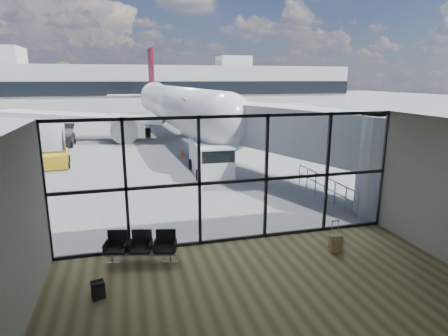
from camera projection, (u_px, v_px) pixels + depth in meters
name	position (u px, v px, depth m)	size (l,w,h in m)	color
ground	(151.00, 121.00, 51.04)	(220.00, 220.00, 0.00)	slate
lounge_shell	(294.00, 218.00, 8.30)	(12.02, 8.01, 4.51)	brown
glass_curtain_wall	(233.00, 180.00, 12.91)	(12.10, 0.12, 4.50)	white
jet_bridge	(283.00, 132.00, 20.66)	(8.00, 16.50, 4.33)	#A7ABAD
apron_railing	(325.00, 184.00, 17.95)	(0.06, 5.46, 1.11)	gray
far_terminal	(139.00, 87.00, 70.57)	(80.00, 12.20, 11.00)	beige
tree_4	(32.00, 81.00, 74.67)	(5.61, 5.61, 8.07)	#382619
tree_5	(64.00, 78.00, 76.02)	(6.27, 6.27, 9.03)	#382619
seating_row	(141.00, 245.00, 11.81)	(2.23, 1.08, 0.99)	gray
backpack	(98.00, 290.00, 9.81)	(0.38, 0.37, 0.50)	black
suitcase	(336.00, 244.00, 12.39)	(0.43, 0.34, 1.09)	olive
airliner	(174.00, 106.00, 38.09)	(32.84, 38.07, 9.80)	silver
service_van	(211.00, 158.00, 22.45)	(2.27, 4.51, 1.94)	white
belt_loader	(65.00, 139.00, 32.20)	(1.57, 3.76, 1.71)	black
mobile_stairs	(54.00, 157.00, 24.80)	(2.27, 3.83, 2.57)	#C69217
traffic_cone_a	(206.00, 170.00, 22.50)	(0.42, 0.42, 0.60)	red
traffic_cone_b	(214.00, 155.00, 27.20)	(0.39, 0.39, 0.56)	orange
traffic_cone_c	(182.00, 153.00, 27.76)	(0.40, 0.40, 0.57)	orange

